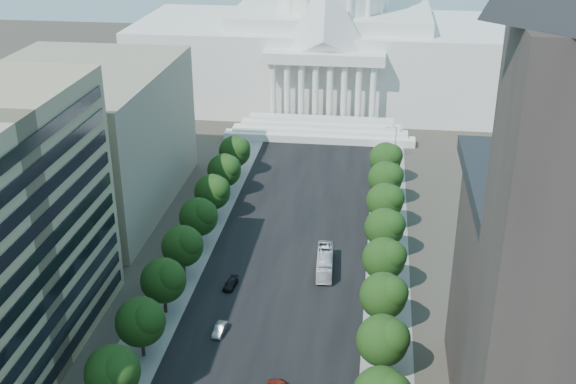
% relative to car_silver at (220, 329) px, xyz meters
% --- Properties ---
extents(road_asphalt, '(30.00, 260.00, 0.01)m').
position_rel_car_silver_xyz_m(road_asphalt, '(7.69, 34.76, -0.70)').
color(road_asphalt, black).
rests_on(road_asphalt, ground).
extents(sidewalk_left, '(8.00, 260.00, 0.02)m').
position_rel_car_silver_xyz_m(sidewalk_left, '(-11.31, 34.76, -0.70)').
color(sidewalk_left, gray).
rests_on(sidewalk_left, ground).
extents(sidewalk_right, '(8.00, 260.00, 0.02)m').
position_rel_car_silver_xyz_m(sidewalk_right, '(26.69, 34.76, -0.70)').
color(sidewalk_right, gray).
rests_on(sidewalk_right, ground).
extents(capitol, '(120.00, 56.00, 73.00)m').
position_rel_car_silver_xyz_m(capitol, '(7.69, 129.65, 19.31)').
color(capitol, white).
rests_on(capitol, ground).
extents(office_block_left_far, '(38.00, 52.00, 30.00)m').
position_rel_car_silver_xyz_m(office_block_left_far, '(-40.31, 44.76, 14.30)').
color(office_block_left_far, gray).
rests_on(office_block_left_far, ground).
extents(tree_l_c, '(7.79, 7.60, 9.97)m').
position_rel_car_silver_xyz_m(tree_l_c, '(-9.97, -19.43, 5.75)').
color(tree_l_c, '#33261C').
rests_on(tree_l_c, ground).
extents(tree_l_d, '(7.79, 7.60, 9.97)m').
position_rel_car_silver_xyz_m(tree_l_d, '(-9.97, -7.43, 5.75)').
color(tree_l_d, '#33261C').
rests_on(tree_l_d, ground).
extents(tree_l_e, '(7.79, 7.60, 9.97)m').
position_rel_car_silver_xyz_m(tree_l_e, '(-9.97, 4.57, 5.75)').
color(tree_l_e, '#33261C').
rests_on(tree_l_e, ground).
extents(tree_l_f, '(7.79, 7.60, 9.97)m').
position_rel_car_silver_xyz_m(tree_l_f, '(-9.97, 16.57, 5.75)').
color(tree_l_f, '#33261C').
rests_on(tree_l_f, ground).
extents(tree_l_g, '(7.79, 7.60, 9.97)m').
position_rel_car_silver_xyz_m(tree_l_g, '(-9.97, 28.57, 5.75)').
color(tree_l_g, '#33261C').
rests_on(tree_l_g, ground).
extents(tree_l_h, '(7.79, 7.60, 9.97)m').
position_rel_car_silver_xyz_m(tree_l_h, '(-9.97, 40.57, 5.75)').
color(tree_l_h, '#33261C').
rests_on(tree_l_h, ground).
extents(tree_l_i, '(7.79, 7.60, 9.97)m').
position_rel_car_silver_xyz_m(tree_l_i, '(-9.97, 52.57, 5.75)').
color(tree_l_i, '#33261C').
rests_on(tree_l_i, ground).
extents(tree_l_j, '(7.79, 7.60, 9.97)m').
position_rel_car_silver_xyz_m(tree_l_j, '(-9.97, 64.57, 5.75)').
color(tree_l_j, '#33261C').
rests_on(tree_l_j, ground).
extents(tree_r_d, '(7.79, 7.60, 9.97)m').
position_rel_car_silver_xyz_m(tree_r_d, '(26.03, -7.43, 5.75)').
color(tree_r_d, '#33261C').
rests_on(tree_r_d, ground).
extents(tree_r_e, '(7.79, 7.60, 9.97)m').
position_rel_car_silver_xyz_m(tree_r_e, '(26.03, 4.57, 5.75)').
color(tree_r_e, '#33261C').
rests_on(tree_r_e, ground).
extents(tree_r_f, '(7.79, 7.60, 9.97)m').
position_rel_car_silver_xyz_m(tree_r_f, '(26.03, 16.57, 5.75)').
color(tree_r_f, '#33261C').
rests_on(tree_r_f, ground).
extents(tree_r_g, '(7.79, 7.60, 9.97)m').
position_rel_car_silver_xyz_m(tree_r_g, '(26.03, 28.57, 5.75)').
color(tree_r_g, '#33261C').
rests_on(tree_r_g, ground).
extents(tree_r_h, '(7.79, 7.60, 9.97)m').
position_rel_car_silver_xyz_m(tree_r_h, '(26.03, 40.57, 5.75)').
color(tree_r_h, '#33261C').
rests_on(tree_r_h, ground).
extents(tree_r_i, '(7.79, 7.60, 9.97)m').
position_rel_car_silver_xyz_m(tree_r_i, '(26.03, 52.57, 5.75)').
color(tree_r_i, '#33261C').
rests_on(tree_r_i, ground).
extents(tree_r_j, '(7.79, 7.60, 9.97)m').
position_rel_car_silver_xyz_m(tree_r_j, '(26.03, 64.57, 5.75)').
color(tree_r_j, '#33261C').
rests_on(tree_r_j, ground).
extents(streetlight_c, '(2.61, 0.44, 9.00)m').
position_rel_car_silver_xyz_m(streetlight_c, '(27.60, 4.76, 5.12)').
color(streetlight_c, gray).
rests_on(streetlight_c, ground).
extents(streetlight_d, '(2.61, 0.44, 9.00)m').
position_rel_car_silver_xyz_m(streetlight_d, '(27.60, 29.76, 5.12)').
color(streetlight_d, gray).
rests_on(streetlight_d, ground).
extents(streetlight_e, '(2.61, 0.44, 9.00)m').
position_rel_car_silver_xyz_m(streetlight_e, '(27.60, 54.76, 5.12)').
color(streetlight_e, gray).
rests_on(streetlight_e, ground).
extents(streetlight_f, '(2.61, 0.44, 9.00)m').
position_rel_car_silver_xyz_m(streetlight_f, '(27.60, 79.76, 5.12)').
color(streetlight_f, gray).
rests_on(streetlight_f, ground).
extents(car_silver, '(1.88, 4.36, 1.40)m').
position_rel_car_silver_xyz_m(car_silver, '(0.00, 0.00, 0.00)').
color(car_silver, '#9DA0A5').
rests_on(car_silver, ground).
extents(car_dark_b, '(2.42, 4.69, 1.30)m').
position_rel_car_silver_xyz_m(car_dark_b, '(-1.08, 13.91, -0.05)').
color(car_dark_b, black).
rests_on(car_dark_b, ground).
extents(city_bus, '(3.46, 12.19, 3.36)m').
position_rel_car_silver_xyz_m(city_bus, '(15.05, 22.09, 0.98)').
color(city_bus, silver).
rests_on(city_bus, ground).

